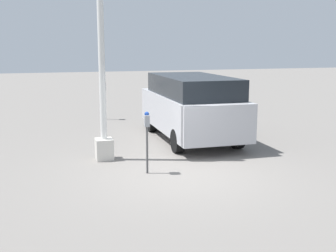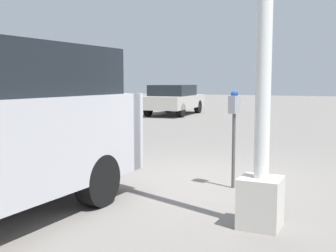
% 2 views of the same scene
% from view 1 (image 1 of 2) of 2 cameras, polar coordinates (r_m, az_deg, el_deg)
% --- Properties ---
extents(ground_plane, '(80.00, 80.00, 0.00)m').
position_cam_1_polar(ground_plane, '(9.76, 1.55, -6.62)').
color(ground_plane, slate).
extents(parking_meter_near, '(0.21, 0.14, 1.45)m').
position_cam_1_polar(parking_meter_near, '(9.62, -2.87, -0.29)').
color(parking_meter_near, '#4C4C4C').
rests_on(parking_meter_near, ground).
extents(parking_meter_far, '(0.21, 0.14, 1.53)m').
position_cam_1_polar(parking_meter_far, '(17.01, -8.57, 4.63)').
color(parking_meter_far, '#4C4C4C').
rests_on(parking_meter_far, ground).
extents(lamp_post, '(0.44, 0.44, 6.94)m').
position_cam_1_polar(lamp_post, '(10.79, -8.95, 7.97)').
color(lamp_post, beige).
rests_on(lamp_post, ground).
extents(parked_van, '(4.97, 2.17, 2.02)m').
position_cam_1_polar(parked_van, '(13.19, 3.16, 2.83)').
color(parked_van, '#B2B2B7').
rests_on(parked_van, ground).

